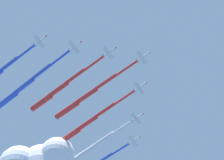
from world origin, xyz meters
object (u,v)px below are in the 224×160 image
jet_starboard_inner (57,90)px  jet_port_inner (86,124)px  jet_starboard_mid (23,87)px  jet_lead (85,97)px  jet_port_mid (87,151)px

jet_starboard_inner → jet_port_inner: bearing=27.1°
jet_starboard_inner → jet_starboard_mid: (-18.99, 8.92, 0.48)m
jet_lead → jet_starboard_inner: jet_lead is taller
jet_starboard_inner → jet_starboard_mid: jet_starboard_mid is taller
jet_lead → jet_starboard_inner: bearing=167.9°
jet_lead → jet_port_inner: 19.93m
jet_lead → jet_port_mid: 39.25m
jet_port_inner → jet_starboard_inner: bearing=-152.9°
jet_lead → jet_port_mid: bearing=59.8°
jet_port_inner → jet_starboard_inner: size_ratio=1.07×
jet_starboard_inner → jet_port_mid: 47.42m
jet_port_inner → jet_starboard_inner: 30.03m
jet_port_inner → jet_port_mid: 19.44m
jet_port_inner → jet_port_mid: jet_port_inner is taller
jet_starboard_inner → jet_port_mid: bearing=39.6°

